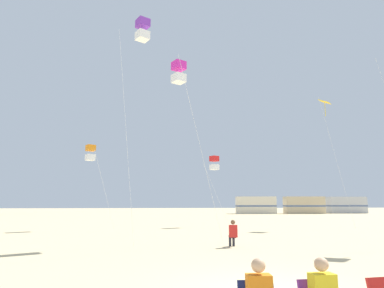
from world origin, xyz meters
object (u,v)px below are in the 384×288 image
at_px(kite_box_violet, 143,30).
at_px(kite_box_scarlet, 214,163).
at_px(kite_flyer_standing, 233,233).
at_px(rv_van_tan, 304,205).
at_px(kite_diamond_gold, 326,107).
at_px(kite_box_orange, 90,153).
at_px(kite_box_magenta, 179,72).
at_px(rv_van_cream, 256,205).
at_px(rv_van_silver, 346,205).

bearing_deg(kite_box_violet, kite_box_scarlet, 62.92).
relative_size(kite_flyer_standing, rv_van_tan, 0.18).
bearing_deg(kite_box_scarlet, kite_diamond_gold, -14.87).
height_order(kite_box_orange, kite_box_magenta, kite_box_magenta).
bearing_deg(rv_van_cream, kite_diamond_gold, -92.38).
relative_size(kite_box_orange, rv_van_tan, 0.93).
relative_size(kite_diamond_gold, rv_van_tan, 1.55).
bearing_deg(kite_box_scarlet, kite_box_violet, -117.08).
height_order(kite_box_violet, kite_box_magenta, kite_box_violet).
xyz_separation_m(kite_flyer_standing, kite_box_scarlet, (1.36, 12.56, 4.50)).
distance_m(kite_flyer_standing, rv_van_tan, 45.17).
distance_m(kite_flyer_standing, kite_diamond_gold, 16.94).
bearing_deg(rv_van_cream, rv_van_silver, 5.33).
bearing_deg(kite_diamond_gold, rv_van_silver, 58.29).
distance_m(kite_diamond_gold, kite_box_scarlet, 10.10).
relative_size(kite_diamond_gold, kite_box_scarlet, 1.79).
relative_size(kite_box_scarlet, kite_box_magenta, 0.62).
bearing_deg(kite_flyer_standing, kite_box_magenta, -37.27).
height_order(kite_box_violet, rv_van_tan, kite_box_violet).
height_order(kite_flyer_standing, rv_van_tan, rv_van_tan).
distance_m(kite_flyer_standing, kite_box_magenta, 8.51).
bearing_deg(kite_flyer_standing, rv_van_tan, -116.54).
xyz_separation_m(rv_van_cream, rv_van_tan, (8.04, -0.72, 0.00)).
relative_size(kite_diamond_gold, kite_box_magenta, 1.11).
height_order(kite_box_scarlet, kite_box_magenta, kite_box_magenta).
bearing_deg(kite_box_magenta, rv_van_cream, 68.40).
xyz_separation_m(kite_flyer_standing, kite_diamond_gold, (10.14, 10.23, 8.91)).
distance_m(kite_flyer_standing, kite_box_orange, 14.13).
distance_m(kite_box_orange, rv_van_tan, 41.87).
bearing_deg(kite_box_violet, kite_box_orange, 114.87).
height_order(kite_box_orange, rv_van_tan, kite_box_orange).
relative_size(kite_box_magenta, rv_van_silver, 1.41).
xyz_separation_m(kite_box_orange, rv_van_cream, (21.33, 30.28, -4.11)).
relative_size(kite_box_violet, rv_van_cream, 1.74).
distance_m(kite_box_magenta, rv_van_tan, 45.28).
height_order(kite_box_scarlet, rv_van_cream, kite_box_scarlet).
height_order(kite_box_magenta, rv_van_silver, kite_box_magenta).
relative_size(kite_box_scarlet, rv_van_tan, 0.87).
relative_size(kite_box_violet, kite_box_scarlet, 2.00).
bearing_deg(rv_van_silver, kite_diamond_gold, -119.63).
bearing_deg(kite_box_violet, kite_box_magenta, 5.58).
bearing_deg(rv_van_silver, rv_van_tan, -168.62).
xyz_separation_m(kite_flyer_standing, rv_van_tan, (21.10, 39.92, 0.78)).
bearing_deg(kite_diamond_gold, kite_box_scarlet, 165.13).
distance_m(rv_van_tan, rv_van_silver, 8.32).
bearing_deg(kite_box_magenta, kite_diamond_gold, 34.03).
xyz_separation_m(kite_box_orange, kite_box_scarlet, (9.62, 2.20, -0.39)).
bearing_deg(kite_box_violet, kite_diamond_gold, 30.88).
relative_size(kite_flyer_standing, rv_van_silver, 0.18).
distance_m(kite_box_scarlet, rv_van_tan, 33.94).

